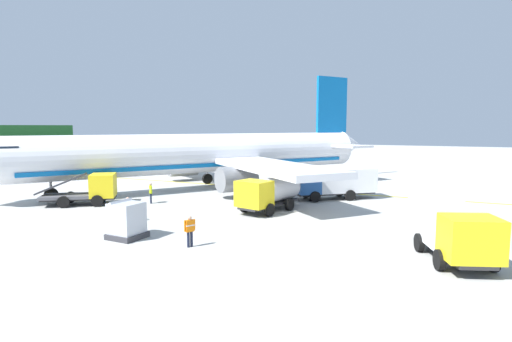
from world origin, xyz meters
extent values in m
cylinder|color=white|center=(16.24, 15.30, 3.50)|extent=(31.82, 23.52, 3.80)
cone|color=white|center=(32.39, 4.20, 3.90)|extent=(4.47, 4.47, 3.23)
cube|color=#192333|center=(2.23, 24.93, 4.36)|extent=(3.81, 4.02, 0.60)
cube|color=white|center=(12.71, 6.64, 2.83)|extent=(14.04, 15.28, 0.50)
cylinder|color=slate|center=(12.78, 9.91, 1.63)|extent=(3.88, 3.63, 2.20)
cube|color=white|center=(23.06, 21.70, 2.83)|extent=(11.85, 16.35, 0.50)
cylinder|color=slate|center=(20.03, 20.46, 1.63)|extent=(3.88, 3.63, 2.20)
cube|color=#0C66B2|center=(29.83, 5.96, 8.65)|extent=(3.83, 2.79, 6.50)
cube|color=white|center=(29.83, 5.96, 3.90)|extent=(8.53, 10.38, 0.24)
cube|color=#0C66B2|center=(16.24, 15.30, 2.46)|extent=(28.75, 21.33, 0.36)
cylinder|color=black|center=(4.96, 23.05, 0.55)|extent=(1.10, 0.91, 1.10)
cylinder|color=gray|center=(4.96, 23.05, 1.35)|extent=(0.20, 0.20, 0.50)
cylinder|color=black|center=(16.00, 12.31, 0.55)|extent=(1.10, 0.91, 1.10)
cylinder|color=gray|center=(16.00, 12.31, 1.35)|extent=(0.20, 0.20, 0.50)
cylinder|color=black|center=(18.94, 16.60, 0.55)|extent=(1.10, 0.91, 1.10)
cylinder|color=gray|center=(18.94, 16.60, 1.35)|extent=(0.20, 0.20, 0.50)
cube|color=yellow|center=(7.09, 5.63, 1.50)|extent=(2.26, 2.56, 1.80)
cube|color=#192333|center=(6.26, 5.83, 1.86)|extent=(0.51, 1.82, 0.94)
cylinder|color=silver|center=(9.81, 4.98, 1.50)|extent=(3.93, 2.59, 1.80)
cube|color=#262628|center=(8.94, 5.19, 0.52)|extent=(5.80, 2.80, 0.16)
cylinder|color=black|center=(7.12, 4.49, 0.45)|extent=(0.94, 0.48, 0.90)
cylinder|color=black|center=(7.63, 6.63, 0.45)|extent=(0.94, 0.48, 0.90)
cylinder|color=black|center=(9.56, 3.91, 0.45)|extent=(0.94, 0.48, 0.90)
cylinder|color=black|center=(10.07, 6.05, 0.45)|extent=(0.94, 0.48, 0.90)
cube|color=yellow|center=(0.57, -7.30, 1.50)|extent=(2.45, 2.69, 1.80)
cube|color=#192333|center=(-0.23, -7.59, 1.86)|extent=(0.72, 1.76, 0.94)
cube|color=white|center=(3.32, -6.27, 1.53)|extent=(4.59, 3.48, 1.86)
cube|color=#262628|center=(2.48, -6.59, 0.52)|extent=(6.05, 3.49, 0.16)
cylinder|color=black|center=(1.23, -8.22, 0.45)|extent=(0.94, 0.58, 0.90)
cylinder|color=black|center=(0.47, -6.16, 0.45)|extent=(0.94, 0.58, 0.90)
cylinder|color=black|center=(3.71, -7.30, 0.45)|extent=(0.94, 0.58, 0.90)
cylinder|color=black|center=(2.94, -5.24, 0.45)|extent=(0.94, 0.58, 0.90)
cube|color=#2659A5|center=(14.14, 4.02, 1.50)|extent=(2.84, 2.77, 1.80)
cube|color=#192333|center=(13.63, 4.70, 1.86)|extent=(1.51, 1.19, 0.94)
cube|color=white|center=(16.21, 1.34, 1.60)|extent=(4.78, 5.29, 1.99)
cube|color=#262628|center=(15.66, 2.05, 0.52)|extent=(5.35, 6.32, 0.16)
cylinder|color=black|center=(13.45, 3.12, 0.45)|extent=(0.77, 0.88, 0.90)
cylinder|color=black|center=(15.20, 4.46, 0.45)|extent=(0.77, 0.88, 0.90)
cylinder|color=black|center=(15.34, 0.67, 0.45)|extent=(0.77, 0.88, 0.90)
cylinder|color=black|center=(17.08, 2.01, 0.45)|extent=(0.77, 0.88, 0.90)
cube|color=yellow|center=(5.82, 18.19, 1.50)|extent=(2.84, 2.75, 1.80)
cube|color=#192333|center=(6.32, 17.50, 1.86)|extent=(1.54, 1.15, 0.94)
cube|color=#4C4C51|center=(4.23, 20.39, 0.72)|extent=(3.91, 4.23, 0.24)
cube|color=#2D2D33|center=(3.99, 20.72, 1.70)|extent=(2.93, 3.57, 1.61)
cube|color=#262628|center=(4.76, 19.67, 0.52)|extent=(4.43, 5.31, 0.16)
cylinder|color=black|center=(6.54, 19.08, 0.45)|extent=(0.75, 0.89, 0.90)
cylinder|color=black|center=(4.75, 17.79, 0.45)|extent=(0.75, 0.89, 0.90)
cylinder|color=black|center=(5.12, 21.04, 0.45)|extent=(0.75, 0.89, 0.90)
cylinder|color=black|center=(3.34, 19.75, 0.45)|extent=(0.75, 0.89, 0.90)
cube|color=#333338|center=(20.74, 4.71, 0.15)|extent=(2.30, 2.30, 0.30)
cube|color=silver|center=(20.74, 4.71, 1.09)|extent=(2.02, 2.02, 1.59)
cube|color=silver|center=(21.19, 4.44, 1.74)|extent=(1.29, 1.60, 0.55)
cube|color=#333338|center=(-1.16, 9.54, 0.15)|extent=(1.82, 1.82, 0.30)
cube|color=#B2B7C1|center=(-1.16, 9.54, 1.14)|extent=(1.61, 1.61, 1.68)
cube|color=#B2B7C1|center=(-1.13, 10.07, 1.83)|extent=(1.58, 0.71, 0.56)
cube|color=#333338|center=(23.65, 2.50, 0.15)|extent=(1.93, 1.93, 0.30)
cube|color=silver|center=(23.65, 2.50, 1.14)|extent=(1.70, 1.70, 1.69)
cube|color=silver|center=(23.14, 2.41, 1.84)|extent=(0.85, 1.58, 0.55)
cylinder|color=#191E33|center=(1.74, 12.13, 0.40)|extent=(0.14, 0.14, 0.81)
cylinder|color=#191E33|center=(1.92, 12.12, 0.40)|extent=(0.14, 0.14, 0.81)
cube|color=#CCE519|center=(1.83, 12.13, 1.11)|extent=(0.45, 0.24, 0.61)
cube|color=silver|center=(1.83, 12.13, 1.14)|extent=(0.46, 0.25, 0.06)
sphere|color=tan|center=(1.83, 12.13, 1.52)|extent=(0.22, 0.22, 0.22)
cylinder|color=#CCE519|center=(1.56, 12.14, 1.14)|extent=(0.09, 0.09, 0.58)
cylinder|color=#CCE519|center=(2.10, 12.11, 1.14)|extent=(0.09, 0.09, 0.58)
cylinder|color=#191E33|center=(7.49, 14.88, 0.41)|extent=(0.14, 0.14, 0.82)
cylinder|color=#191E33|center=(7.63, 15.00, 0.41)|extent=(0.14, 0.14, 0.82)
cube|color=#CCE519|center=(7.56, 14.94, 1.13)|extent=(0.48, 0.46, 0.61)
cube|color=silver|center=(7.56, 14.94, 1.16)|extent=(0.49, 0.47, 0.06)
sphere|color=tan|center=(7.56, 14.94, 1.54)|extent=(0.22, 0.22, 0.22)
cylinder|color=#CCE519|center=(7.36, 14.76, 1.16)|extent=(0.09, 0.09, 0.58)
cylinder|color=#CCE519|center=(7.76, 15.12, 1.16)|extent=(0.09, 0.09, 0.58)
cylinder|color=#191E33|center=(-1.04, 5.42, 0.40)|extent=(0.14, 0.14, 0.80)
cylinder|color=#191E33|center=(-1.20, 5.51, 0.40)|extent=(0.14, 0.14, 0.80)
cube|color=orange|center=(-1.12, 5.47, 1.11)|extent=(0.49, 0.41, 0.60)
cube|color=silver|center=(-1.12, 5.47, 1.14)|extent=(0.50, 0.42, 0.06)
sphere|color=tan|center=(-1.12, 5.47, 1.52)|extent=(0.22, 0.22, 0.22)
cylinder|color=orange|center=(-0.88, 5.33, 1.14)|extent=(0.09, 0.09, 0.57)
cylinder|color=orange|center=(-1.35, 5.60, 1.14)|extent=(0.09, 0.09, 0.57)
cube|color=yellow|center=(18.83, 10.30, 0.01)|extent=(0.30, 60.00, 0.01)
camera|label=1|loc=(-18.16, -5.99, 6.15)|focal=28.57mm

